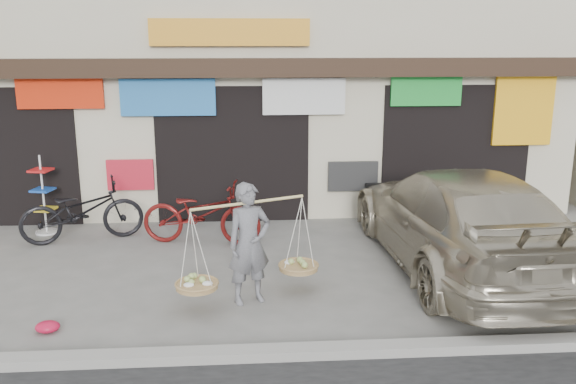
{
  "coord_description": "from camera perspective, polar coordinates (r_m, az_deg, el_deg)",
  "views": [
    {
      "loc": [
        0.26,
        -8.38,
        3.62
      ],
      "look_at": [
        0.91,
        0.9,
        1.24
      ],
      "focal_mm": 38.0,
      "sensor_mm": 36.0,
      "label": 1
    }
  ],
  "objects": [
    {
      "name": "shophouse_block",
      "position": [
        14.8,
        -5.19,
        13.61
      ],
      "size": [
        14.0,
        6.32,
        7.0
      ],
      "color": "beige",
      "rests_on": "ground"
    },
    {
      "name": "ground",
      "position": [
        9.13,
        -5.4,
        -9.08
      ],
      "size": [
        70.0,
        70.0,
        0.0
      ],
      "primitive_type": "plane",
      "color": "slate",
      "rests_on": "ground"
    },
    {
      "name": "bike_2",
      "position": [
        10.97,
        -8.1,
        -1.99
      ],
      "size": [
        2.25,
        1.13,
        1.13
      ],
      "primitive_type": "imported",
      "rotation": [
        0.0,
        0.0,
        1.38
      ],
      "color": "#5E1110",
      "rests_on": "ground"
    },
    {
      "name": "red_bag",
      "position": [
        8.43,
        -21.58,
        -11.65
      ],
      "size": [
        0.31,
        0.25,
        0.14
      ],
      "primitive_type": "ellipsoid",
      "color": "#BC1134",
      "rests_on": "ground"
    },
    {
      "name": "display_rack",
      "position": [
        12.31,
        -21.87,
        -0.89
      ],
      "size": [
        0.43,
        0.43,
        1.5
      ],
      "rotation": [
        0.0,
        0.0,
        -0.22
      ],
      "color": "silver",
      "rests_on": "ground"
    },
    {
      "name": "bike_0",
      "position": [
        11.61,
        -18.72,
        -1.69
      ],
      "size": [
        2.28,
        1.33,
        1.13
      ],
      "primitive_type": "imported",
      "rotation": [
        0.0,
        0.0,
        1.86
      ],
      "color": "black",
      "rests_on": "ground"
    },
    {
      "name": "suv",
      "position": [
        10.06,
        15.64,
        -2.42
      ],
      "size": [
        2.55,
        5.71,
        1.63
      ],
      "rotation": [
        0.0,
        0.0,
        3.19
      ],
      "color": "#AFA58D",
      "rests_on": "ground"
    },
    {
      "name": "kerb",
      "position": [
        7.31,
        -5.75,
        -14.88
      ],
      "size": [
        70.0,
        0.25,
        0.12
      ],
      "primitive_type": "cube",
      "color": "gray",
      "rests_on": "ground"
    },
    {
      "name": "street_vendor",
      "position": [
        8.44,
        -3.65,
        -5.25
      ],
      "size": [
        1.98,
        1.14,
        1.71
      ],
      "rotation": [
        0.0,
        0.0,
        0.39
      ],
      "color": "slate",
      "rests_on": "ground"
    }
  ]
}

